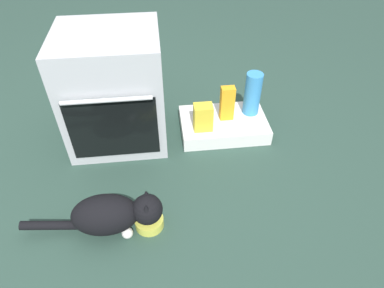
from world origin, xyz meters
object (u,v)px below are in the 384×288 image
Objects in this scene: cat at (113,214)px; snack_bag at (203,117)px; oven at (114,90)px; juice_carton at (227,103)px; pantry_cabinet at (223,125)px; water_bottle at (252,94)px; food_bowl at (149,221)px.

snack_bag is (0.54, 0.64, 0.07)m from cat.
oven reaches higher than cat.
juice_carton is at bearing 28.34° from snack_bag.
oven is 1.25× the size of pantry_cabinet.
water_bottle is at bearing 21.57° from snack_bag.
snack_bag is 0.38m from water_bottle.
food_bowl is 0.62× the size of juice_carton.
food_bowl is at bearing -125.95° from pantry_cabinet.
food_bowl is 0.50× the size of water_bottle.
oven is 3.03× the size of juice_carton.
oven is 0.73m from juice_carton.
water_bottle reaches higher than juice_carton.
oven is at bearing 167.69° from snack_bag.
oven is 4.85× the size of food_bowl.
oven is at bearing 177.95° from juice_carton.
juice_carton is 0.80× the size of water_bottle.
oven is 0.80m from cat.
cat is 1.03m from juice_carton.
food_bowl is at bearing -126.37° from juice_carton.
juice_carton is (0.17, 0.09, 0.03)m from snack_bag.
pantry_cabinet is 0.81× the size of cat.
cat is at bearing -138.96° from water_bottle.
cat is at bearing -130.33° from snack_bag.
water_bottle is at bearing 16.63° from pantry_cabinet.
pantry_cabinet is 0.29m from water_bottle.
water_bottle is (0.35, 0.14, 0.06)m from snack_bag.
cat is at bearing 178.90° from food_bowl.
pantry_cabinet is 1.94× the size of water_bottle.
snack_bag is at bearing -158.43° from water_bottle.
food_bowl is (0.17, -0.76, -0.33)m from oven.
water_bottle is (0.72, 0.78, 0.22)m from food_bowl.
oven is 0.77m from pantry_cabinet.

